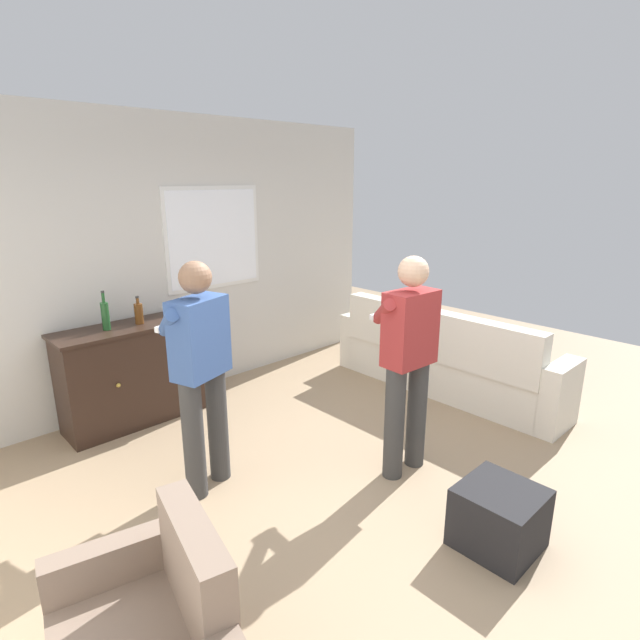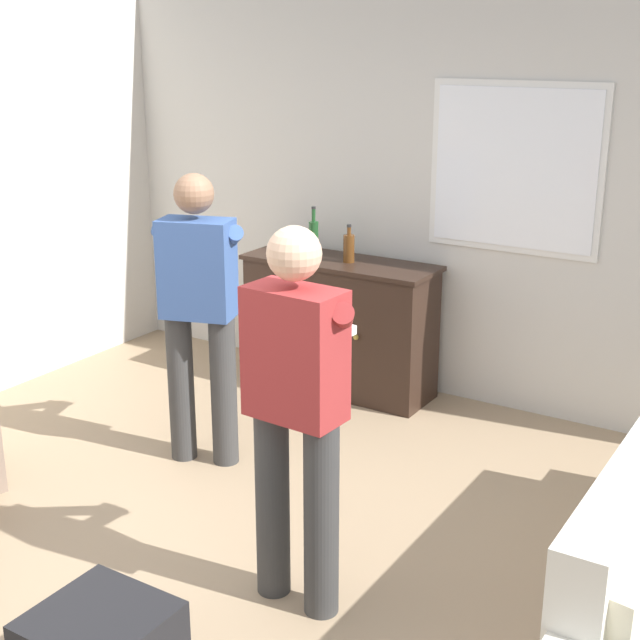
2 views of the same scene
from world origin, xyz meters
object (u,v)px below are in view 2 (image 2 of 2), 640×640
at_px(bottle_liquor_amber, 314,237).
at_px(person_standing_left, 200,306).
at_px(person_standing_right, 297,403).
at_px(sideboard_cabinet, 340,325).
at_px(bottle_wine_green, 349,248).

bearing_deg(bottle_liquor_amber, person_standing_left, -85.31).
distance_m(bottle_liquor_amber, person_standing_right, 2.60).
bearing_deg(sideboard_cabinet, person_standing_left, -94.37).
relative_size(person_standing_left, person_standing_right, 1.00).
bearing_deg(person_standing_left, bottle_wine_green, 82.55).
relative_size(sideboard_cabinet, person_standing_left, 0.81).
xyz_separation_m(sideboard_cabinet, person_standing_right, (1.12, -2.22, 0.47)).
height_order(bottle_liquor_amber, person_standing_right, person_standing_right).
distance_m(bottle_liquor_amber, person_standing_left, 1.38).
xyz_separation_m(sideboard_cabinet, bottle_liquor_amber, (-0.22, 0.00, 0.59)).
bearing_deg(bottle_wine_green, bottle_liquor_amber, 176.99).
height_order(sideboard_cabinet, bottle_liquor_amber, bottle_liquor_amber).
bearing_deg(bottle_wine_green, person_standing_right, -64.70).
height_order(bottle_wine_green, person_standing_left, person_standing_left).
xyz_separation_m(bottle_liquor_amber, person_standing_left, (0.11, -1.37, -0.12)).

